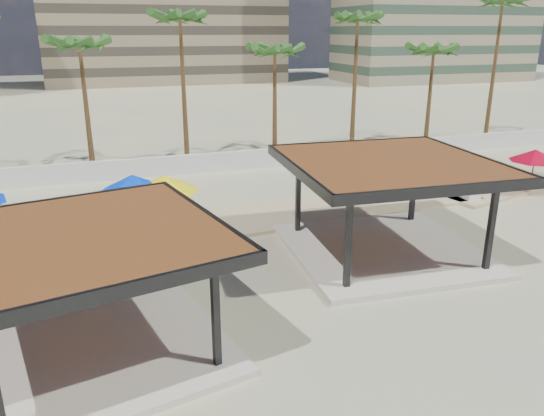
{
  "coord_description": "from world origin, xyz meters",
  "views": [
    {
      "loc": [
        -8.62,
        -15.64,
        8.44
      ],
      "look_at": [
        -1.97,
        4.16,
        1.4
      ],
      "focal_mm": 35.0,
      "sensor_mm": 36.0,
      "label": 1
    }
  ],
  "objects": [
    {
      "name": "ground",
      "position": [
        0.0,
        0.0,
        0.0
      ],
      "size": [
        200.0,
        200.0,
        0.0
      ],
      "primitive_type": "plane",
      "color": "tan",
      "rests_on": "ground"
    },
    {
      "name": "promenade",
      "position": [
        2.0,
        7.67,
        0.06
      ],
      "size": [
        44.45,
        7.97,
        0.24
      ],
      "color": "#C6B284",
      "rests_on": "ground"
    },
    {
      "name": "boundary_wall",
      "position": [
        0.0,
        16.0,
        0.6
      ],
      "size": [
        56.0,
        0.3,
        1.2
      ],
      "primitive_type": "cube",
      "color": "silver",
      "rests_on": "ground"
    },
    {
      "name": "pavilion_central",
      "position": [
        1.78,
        1.41,
        2.28
      ],
      "size": [
        7.98,
        7.98,
        3.82
      ],
      "rotation": [
        0.0,
        0.0,
        -0.06
      ],
      "color": "beige",
      "rests_on": "ground"
    },
    {
      "name": "pavilion_west",
      "position": [
        -9.2,
        -2.1,
        2.1
      ],
      "size": [
        8.26,
        8.26,
        3.53
      ],
      "rotation": [
        0.0,
        0.0,
        0.21
      ],
      "color": "beige",
      "rests_on": "ground"
    },
    {
      "name": "umbrella_b",
      "position": [
        -6.15,
        5.8,
        2.4
      ],
      "size": [
        3.37,
        3.37,
        2.59
      ],
      "rotation": [
        0.0,
        0.0,
        -0.17
      ],
      "color": "beige",
      "rests_on": "promenade"
    },
    {
      "name": "umbrella_c",
      "position": [
        13.18,
        5.8,
        2.17
      ],
      "size": [
        2.92,
        2.92,
        2.31
      ],
      "rotation": [
        0.0,
        0.0,
        -0.13
      ],
      "color": "beige",
      "rests_on": "promenade"
    },
    {
      "name": "umbrella_f",
      "position": [
        -7.4,
        5.8,
        2.5
      ],
      "size": [
        3.16,
        3.16,
        2.7
      ],
      "rotation": [
        0.0,
        0.0,
        -0.04
      ],
      "color": "beige",
      "rests_on": "promenade"
    },
    {
      "name": "lounger_a",
      "position": [
        -10.66,
        5.84,
        0.37
      ],
      "size": [
        1.53,
        2.22,
        0.81
      ],
      "rotation": [
        0.0,
        0.0,
        2.01
      ],
      "color": "silver",
      "rests_on": "promenade"
    },
    {
      "name": "lounger_b",
      "position": [
        10.34,
        8.26,
        0.35
      ],
      "size": [
        0.91,
        1.99,
        0.73
      ],
      "rotation": [
        0.0,
        0.0,
        1.41
      ],
      "color": "silver",
      "rests_on": "promenade"
    },
    {
      "name": "lounger_c",
      "position": [
        13.94,
        8.21,
        0.39
      ],
      "size": [
        1.77,
        2.42,
        0.89
      ],
      "rotation": [
        0.0,
        0.0,
        2.07
      ],
      "color": "silver",
      "rests_on": "promenade"
    },
    {
      "name": "lounger_d",
      "position": [
        9.38,
        6.48,
        0.38
      ],
      "size": [
        0.78,
        2.21,
        0.83
      ],
      "rotation": [
        0.0,
        0.0,
        1.54
      ],
      "color": "silver",
      "rests_on": "promenade"
    },
    {
      "name": "palm_c",
      "position": [
        -9.0,
        18.1,
        7.39
      ],
      "size": [
        3.0,
        3.0,
        8.51
      ],
      "color": "brown",
      "rests_on": "ground"
    },
    {
      "name": "palm_d",
      "position": [
        -3.0,
        18.9,
        8.79
      ],
      "size": [
        3.0,
        3.0,
        10.0
      ],
      "color": "brown",
      "rests_on": "ground"
    },
    {
      "name": "palm_e",
      "position": [
        3.0,
        18.4,
        6.89
      ],
      "size": [
        3.0,
        3.0,
        7.98
      ],
      "color": "brown",
      "rests_on": "ground"
    },
    {
      "name": "palm_f",
      "position": [
        9.0,
        18.6,
        8.79
      ],
      "size": [
        3.0,
        3.0,
        10.0
      ],
      "color": "brown",
      "rests_on": "ground"
    },
    {
      "name": "palm_g",
      "position": [
        15.0,
        18.2,
        6.81
      ],
      "size": [
        3.0,
        3.0,
        7.89
      ],
      "color": "brown",
      "rests_on": "ground"
    },
    {
      "name": "palm_h",
      "position": [
        21.0,
        18.8,
        9.98
      ],
      "size": [
        3.0,
        3.0,
        11.28
      ],
      "color": "brown",
      "rests_on": "ground"
    }
  ]
}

